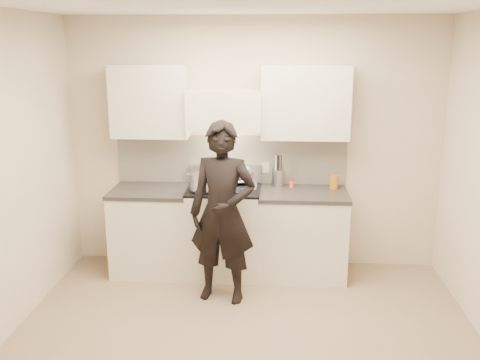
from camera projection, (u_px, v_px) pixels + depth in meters
name	position (u px, v px, depth m)	size (l,w,h in m)	color
ground_plane	(244.00, 344.00, 4.43)	(4.00, 4.00, 0.00)	#7E6853
room_shell	(240.00, 146.00, 4.39)	(4.04, 3.54, 2.70)	beige
stove	(224.00, 230.00, 5.70)	(0.76, 0.65, 0.96)	beige
counter_right	(302.00, 233.00, 5.65)	(0.92, 0.67, 0.92)	beige
counter_left	(152.00, 230.00, 5.76)	(0.82, 0.67, 0.92)	beige
wok	(239.00, 176.00, 5.69)	(0.32, 0.39, 0.26)	silver
stock_pot	(203.00, 182.00, 5.43)	(0.35, 0.34, 0.17)	silver
utensil_crock	(278.00, 177.00, 5.73)	(0.13, 0.13, 0.34)	#ADAEB6
spice_jar	(292.00, 183.00, 5.69)	(0.04, 0.04, 0.10)	orange
oil_glass	(334.00, 182.00, 5.64)	(0.09, 0.09, 0.15)	#B26410
person	(223.00, 213.00, 5.01)	(0.63, 0.42, 1.74)	black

